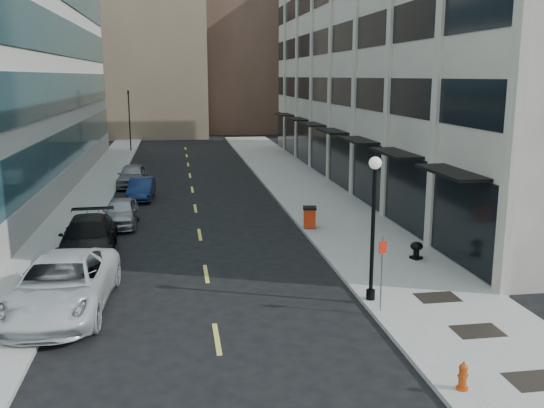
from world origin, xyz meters
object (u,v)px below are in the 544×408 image
object	(u,v)px
car_black_pickup	(88,237)
trash_bin	(310,217)
fire_hydrant	(463,376)
sign_post	(382,263)
car_silver_sedan	(121,212)
traffic_signal	(128,94)
car_white_van	(61,285)
lamppost	(373,215)
car_blue_sedan	(141,189)
car_grey_sedan	(133,175)
urn_planter	(417,249)

from	to	relation	value
car_black_pickup	trash_bin	size ratio (longest dim) A/B	5.18
fire_hydrant	sign_post	bearing A→B (deg)	83.12
car_silver_sedan	fire_hydrant	xyz separation A→B (m)	(9.47, -18.54, -0.21)
car_silver_sedan	traffic_signal	bearing A→B (deg)	94.00
traffic_signal	car_silver_sedan	xyz separation A→B (m)	(1.62, -31.56, -5.01)
trash_bin	car_white_van	bearing A→B (deg)	-127.68
lamppost	fire_hydrant	bearing A→B (deg)	-87.29
car_black_pickup	car_blue_sedan	distance (m)	12.06
car_white_van	car_silver_sedan	world-z (taller)	car_white_van
car_silver_sedan	sign_post	world-z (taller)	sign_post
car_grey_sedan	lamppost	xyz separation A→B (m)	(9.32, -23.86, 2.27)
car_white_van	fire_hydrant	size ratio (longest dim) A/B	9.23
fire_hydrant	lamppost	world-z (taller)	lamppost
car_silver_sedan	trash_bin	distance (m)	9.62
car_black_pickup	fire_hydrant	bearing A→B (deg)	-54.26
car_black_pickup	car_silver_sedan	world-z (taller)	car_black_pickup
car_blue_sedan	fire_hydrant	world-z (taller)	car_blue_sedan
traffic_signal	car_white_van	world-z (taller)	traffic_signal
car_silver_sedan	car_grey_sedan	xyz separation A→B (m)	(-0.14, 11.42, 0.07)
urn_planter	car_white_van	bearing A→B (deg)	-166.46
traffic_signal	car_black_pickup	world-z (taller)	traffic_signal
fire_hydrant	car_blue_sedan	bearing A→B (deg)	99.02
sign_post	urn_planter	bearing A→B (deg)	38.96
car_silver_sedan	lamppost	bearing A→B (deg)	-52.49
car_grey_sedan	sign_post	size ratio (longest dim) A/B	1.86
traffic_signal	car_white_van	distance (m)	43.37
traffic_signal	car_white_van	xyz separation A→B (m)	(0.70, -43.09, -4.82)
trash_bin	fire_hydrant	bearing A→B (deg)	-78.42
urn_planter	traffic_signal	bearing A→B (deg)	109.48
car_white_van	sign_post	size ratio (longest dim) A/B	2.64
traffic_signal	lamppost	xyz separation A→B (m)	(10.80, -44.00, -2.67)
car_silver_sedan	urn_planter	bearing A→B (deg)	-32.56
car_black_pickup	car_white_van	bearing A→B (deg)	-92.12
car_black_pickup	sign_post	xyz separation A→B (m)	(10.10, -8.27, 0.93)
car_black_pickup	lamppost	world-z (taller)	lamppost
car_black_pickup	car_grey_sedan	size ratio (longest dim) A/B	1.21
traffic_signal	fire_hydrant	size ratio (longest dim) A/B	9.92
sign_post	traffic_signal	bearing A→B (deg)	85.15
car_grey_sedan	lamppost	size ratio (longest dim) A/B	0.92
car_white_van	car_black_pickup	distance (m)	6.36
car_black_pickup	fire_hydrant	xyz separation A→B (m)	(10.39, -13.36, -0.31)
car_blue_sedan	sign_post	xyz separation A→B (m)	(8.50, -20.22, 1.07)
car_white_van	car_blue_sedan	size ratio (longest dim) A/B	1.61
car_black_pickup	fire_hydrant	distance (m)	16.93
car_grey_sedan	lamppost	distance (m)	25.72
traffic_signal	urn_planter	xyz separation A→B (m)	(14.10, -39.87, -5.13)
car_white_van	car_silver_sedan	distance (m)	11.57
traffic_signal	car_white_van	bearing A→B (deg)	-89.07
trash_bin	sign_post	distance (m)	10.96
car_black_pickup	car_grey_sedan	bearing A→B (deg)	85.20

